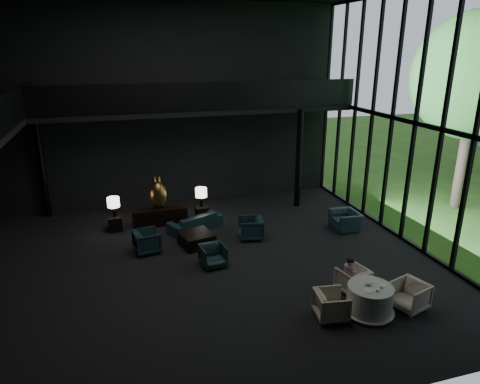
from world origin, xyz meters
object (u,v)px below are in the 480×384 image
object	(u,v)px
table_lamp_left	(113,203)
child	(350,269)
lounge_armchair_west	(147,240)
table_lamp_right	(201,193)
coffee_table	(196,239)
window_armchair	(346,218)
dining_chair_north	(353,279)
bronze_urn	(158,194)
console	(160,217)
lounge_armchair_south	(213,255)
dining_table	(369,302)
side_table_right	(202,213)
side_table_left	(115,224)
lounge_armchair_east	(251,227)
dining_chair_west	(331,304)
dining_chair_east	(410,294)
sofa	(195,219)

from	to	relation	value
table_lamp_left	child	bearing A→B (deg)	-46.32
lounge_armchair_west	table_lamp_right	bearing A→B (deg)	-54.18
coffee_table	window_armchair	bearing A→B (deg)	-2.00
dining_chair_north	bronze_urn	bearing A→B (deg)	-66.37
console	lounge_armchair_south	xyz separation A→B (m)	(1.17, -3.64, 0.03)
dining_table	child	xyz separation A→B (m)	(-0.03, 0.93, 0.43)
bronze_urn	side_table_right	xyz separation A→B (m)	(1.60, -0.05, -0.90)
console	table_lamp_right	distance (m)	1.76
side_table_left	window_armchair	bearing A→B (deg)	-15.69
table_lamp_right	lounge_armchair_west	xyz separation A→B (m)	(-2.25, -2.26, -0.62)
coffee_table	dining_chair_north	distance (m)	5.31
bronze_urn	lounge_armchair_west	xyz separation A→B (m)	(-0.65, -2.27, -0.74)
lounge_armchair_east	dining_chair_west	world-z (taller)	lounge_armchair_east
bronze_urn	dining_chair_east	world-z (taller)	bronze_urn
sofa	dining_table	world-z (taller)	same
dining_table	dining_chair_east	xyz separation A→B (m)	(1.09, -0.10, 0.07)
bronze_urn	window_armchair	bearing A→B (deg)	-20.89
table_lamp_left	table_lamp_right	distance (m)	3.20
table_lamp_right	lounge_armchair_west	size ratio (longest dim) A/B	0.87
side_table_left	lounge_armchair_east	bearing A→B (deg)	-24.39
lounge_armchair_south	dining_table	world-z (taller)	dining_table
side_table_right	child	bearing A→B (deg)	-66.91
table_lamp_left	dining_chair_north	distance (m)	8.60
console	dining_chair_north	xyz separation A→B (m)	(4.45, -6.11, 0.05)
lounge_armchair_south	dining_table	distance (m)	4.68
dining_chair_north	lounge_armchair_west	bearing A→B (deg)	-49.83
console	lounge_armchair_west	size ratio (longest dim) A/B	2.38
lounge_armchair_west	dining_chair_west	bearing A→B (deg)	-150.19
table_lamp_left	table_lamp_right	bearing A→B (deg)	2.99
table_lamp_left	side_table_right	bearing A→B (deg)	2.21
side_table_left	lounge_armchair_east	size ratio (longest dim) A/B	0.61
side_table_right	coffee_table	xyz separation A→B (m)	(-0.64, -2.20, -0.04)
lounge_armchair_west	bronze_urn	bearing A→B (deg)	-25.30
bronze_urn	side_table_left	size ratio (longest dim) A/B	2.33
bronze_urn	lounge_armchair_west	distance (m)	2.47
dining_chair_north	dining_chair_west	size ratio (longest dim) A/B	0.97
coffee_table	child	xyz separation A→B (m)	(3.32, -4.07, 0.53)
side_table_left	dining_table	world-z (taller)	dining_table
table_lamp_right	dining_chair_west	world-z (taller)	table_lamp_right
child	sofa	bearing A→B (deg)	-60.26
lounge_armchair_west	dining_chair_north	distance (m)	6.47
dining_chair_north	child	size ratio (longest dim) A/B	1.18
console	table_lamp_right	world-z (taller)	table_lamp_right
coffee_table	dining_chair_north	world-z (taller)	dining_chair_north
table_lamp_left	bronze_urn	bearing A→B (deg)	6.09
dining_chair_north	dining_chair_west	world-z (taller)	dining_chair_west
side_table_left	dining_table	size ratio (longest dim) A/B	0.42
table_lamp_left	lounge_armchair_west	distance (m)	2.38
bronze_urn	coffee_table	world-z (taller)	bronze_urn
table_lamp_left	dining_chair_east	xyz separation A→B (m)	(7.00, -7.18, -0.64)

